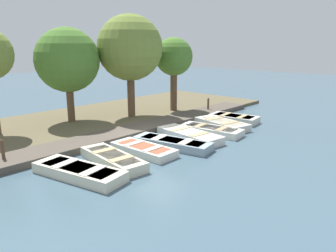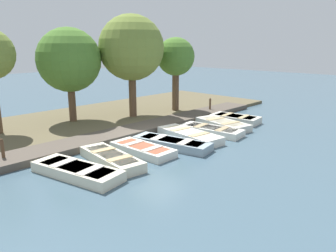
# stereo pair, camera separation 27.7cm
# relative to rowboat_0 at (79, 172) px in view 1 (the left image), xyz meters

# --- Properties ---
(ground_plane) EXTENTS (80.00, 80.00, 0.00)m
(ground_plane) POSITION_rel_rowboat_0_xyz_m (-1.27, 4.94, -0.19)
(ground_plane) COLOR #425B6B
(shore_bank) EXTENTS (8.00, 24.00, 0.19)m
(shore_bank) POSITION_rel_rowboat_0_xyz_m (-6.27, 4.94, -0.09)
(shore_bank) COLOR brown
(shore_bank) RESTS_ON ground_plane
(dock_walkway) EXTENTS (1.59, 18.62, 0.28)m
(dock_walkway) POSITION_rel_rowboat_0_xyz_m (-2.76, 4.94, -0.05)
(dock_walkway) COLOR #51473D
(dock_walkway) RESTS_ON ground_plane
(rowboat_0) EXTENTS (3.48, 1.76, 0.38)m
(rowboat_0) POSITION_rel_rowboat_0_xyz_m (0.00, 0.00, 0.00)
(rowboat_0) COLOR beige
(rowboat_0) RESTS_ON ground_plane
(rowboat_1) EXTENTS (3.25, 1.39, 0.39)m
(rowboat_1) POSITION_rel_rowboat_0_xyz_m (-0.14, 1.51, 0.01)
(rowboat_1) COLOR beige
(rowboat_1) RESTS_ON ground_plane
(rowboat_2) EXTENTS (2.84, 1.18, 0.33)m
(rowboat_2) POSITION_rel_rowboat_0_xyz_m (-0.19, 3.11, -0.02)
(rowboat_2) COLOR silver
(rowboat_2) RESTS_ON ground_plane
(rowboat_3) EXTENTS (3.57, 1.71, 0.37)m
(rowboat_3) POSITION_rel_rowboat_0_xyz_m (0.15, 4.47, -0.01)
(rowboat_3) COLOR #8C9EA8
(rowboat_3) RESTS_ON ground_plane
(rowboat_4) EXTENTS (3.44, 1.54, 0.40)m
(rowboat_4) POSITION_rel_rowboat_0_xyz_m (-0.08, 5.91, 0.01)
(rowboat_4) COLOR silver
(rowboat_4) RESTS_ON ground_plane
(rowboat_5) EXTENTS (3.21, 1.45, 0.35)m
(rowboat_5) POSITION_rel_rowboat_0_xyz_m (0.06, 7.42, -0.01)
(rowboat_5) COLOR silver
(rowboat_5) RESTS_ON ground_plane
(rowboat_6) EXTENTS (3.20, 1.81, 0.39)m
(rowboat_6) POSITION_rel_rowboat_0_xyz_m (-0.21, 8.79, 0.01)
(rowboat_6) COLOR beige
(rowboat_6) RESTS_ON ground_plane
(rowboat_7) EXTENTS (2.79, 1.56, 0.40)m
(rowboat_7) POSITION_rel_rowboat_0_xyz_m (-0.42, 10.33, 0.01)
(rowboat_7) COLOR beige
(rowboat_7) RESTS_ON ground_plane
(mooring_post_near) EXTENTS (0.12, 0.12, 0.99)m
(mooring_post_near) POSITION_rel_rowboat_0_xyz_m (-2.87, -1.26, 0.31)
(mooring_post_near) COLOR brown
(mooring_post_near) RESTS_ON ground_plane
(mooring_post_far) EXTENTS (0.12, 0.12, 0.99)m
(mooring_post_far) POSITION_rel_rowboat_0_xyz_m (-2.87, 11.26, 0.31)
(mooring_post_far) COLOR brown
(mooring_post_far) RESTS_ON ground_plane
(park_tree_left) EXTENTS (3.35, 3.35, 5.15)m
(park_tree_left) POSITION_rel_rowboat_0_xyz_m (-6.56, 3.77, 3.27)
(park_tree_left) COLOR brown
(park_tree_left) RESTS_ON ground_plane
(park_tree_center) EXTENTS (3.64, 3.64, 5.91)m
(park_tree_center) POSITION_rel_rowboat_0_xyz_m (-5.14, 6.84, 3.87)
(park_tree_center) COLOR brown
(park_tree_center) RESTS_ON ground_plane
(park_tree_right) EXTENTS (2.33, 2.33, 4.70)m
(park_tree_right) POSITION_rel_rowboat_0_xyz_m (-4.57, 9.88, 3.27)
(park_tree_right) COLOR brown
(park_tree_right) RESTS_ON ground_plane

